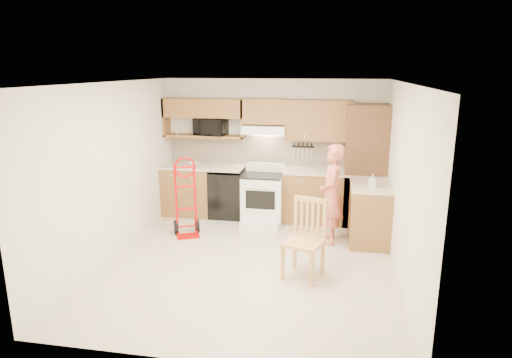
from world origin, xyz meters
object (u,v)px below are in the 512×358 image
(dining_chair, at_px, (304,240))
(microwave, at_px, (211,126))
(range, at_px, (263,196))
(person, at_px, (332,194))
(hand_truck, at_px, (186,201))

(dining_chair, bearing_deg, microwave, 146.01)
(range, height_order, dining_chair, dining_chair)
(range, bearing_deg, person, -28.43)
(microwave, xyz_separation_m, range, (1.04, -0.45, -1.13))
(range, height_order, person, person)
(range, distance_m, dining_chair, 2.12)
(person, bearing_deg, microwave, -119.27)
(range, relative_size, hand_truck, 0.87)
(hand_truck, bearing_deg, microwave, 60.80)
(person, distance_m, dining_chair, 1.36)
(person, height_order, hand_truck, person)
(hand_truck, bearing_deg, person, -21.89)
(microwave, relative_size, range, 0.54)
(range, distance_m, person, 1.38)
(hand_truck, relative_size, dining_chair, 1.14)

